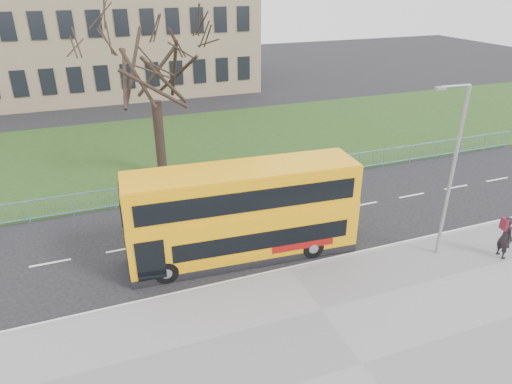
% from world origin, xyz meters
% --- Properties ---
extents(ground, '(120.00, 120.00, 0.00)m').
position_xyz_m(ground, '(0.00, 0.00, 0.00)').
color(ground, black).
rests_on(ground, ground).
extents(pavement, '(80.00, 10.50, 0.12)m').
position_xyz_m(pavement, '(0.00, -6.75, 0.06)').
color(pavement, slate).
rests_on(pavement, ground).
extents(kerb, '(80.00, 0.20, 0.14)m').
position_xyz_m(kerb, '(0.00, -1.55, 0.07)').
color(kerb, gray).
rests_on(kerb, ground).
extents(grass_verge, '(80.00, 15.40, 0.08)m').
position_xyz_m(grass_verge, '(0.00, 14.30, 0.04)').
color(grass_verge, '#1E3914').
rests_on(grass_verge, ground).
extents(guard_railing, '(40.00, 0.12, 1.10)m').
position_xyz_m(guard_railing, '(0.00, 6.60, 0.55)').
color(guard_railing, '#6B9DBE').
rests_on(guard_railing, ground).
extents(bare_tree, '(7.27, 7.27, 10.38)m').
position_xyz_m(bare_tree, '(-3.00, 10.00, 5.27)').
color(bare_tree, black).
rests_on(bare_tree, grass_verge).
extents(civic_building, '(30.00, 15.00, 14.00)m').
position_xyz_m(civic_building, '(-5.00, 35.00, 7.00)').
color(civic_building, '#8A7557').
rests_on(civic_building, ground).
extents(yellow_bus, '(9.45, 2.85, 3.91)m').
position_xyz_m(yellow_bus, '(-1.33, 0.28, 2.10)').
color(yellow_bus, '#F6A30A').
rests_on(yellow_bus, ground).
extents(pedestrian, '(0.51, 0.71, 1.84)m').
position_xyz_m(pedestrian, '(8.58, -3.77, 1.04)').
color(pedestrian, black).
rests_on(pedestrian, pavement).
extents(street_lamp, '(1.51, 0.23, 7.11)m').
position_xyz_m(street_lamp, '(6.18, -2.60, 4.02)').
color(street_lamp, gray).
rests_on(street_lamp, pavement).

